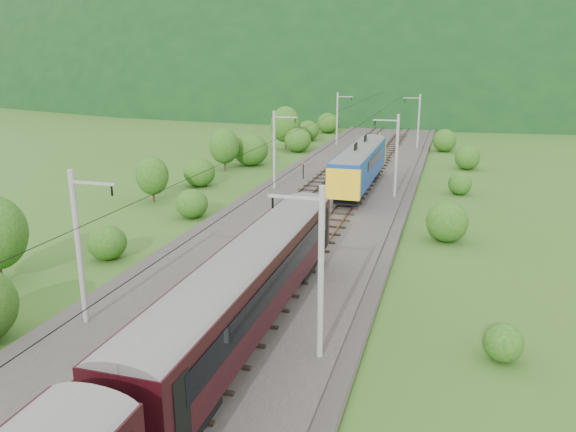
# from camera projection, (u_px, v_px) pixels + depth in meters

# --- Properties ---
(ground) EXTENTS (600.00, 600.00, 0.00)m
(ground) POSITION_uv_depth(u_px,v_px,m) (196.00, 343.00, 27.45)
(ground) COLOR #37591B
(ground) RESTS_ON ground
(railbed) EXTENTS (14.00, 220.00, 0.30)m
(railbed) POSITION_uv_depth(u_px,v_px,m) (262.00, 269.00, 36.64)
(railbed) COLOR #38332D
(railbed) RESTS_ON ground
(track_left) EXTENTS (2.40, 220.00, 0.27)m
(track_left) POSITION_uv_depth(u_px,v_px,m) (228.00, 262.00, 37.23)
(track_left) COLOR brown
(track_left) RESTS_ON railbed
(track_right) EXTENTS (2.40, 220.00, 0.27)m
(track_right) POSITION_uv_depth(u_px,v_px,m) (298.00, 270.00, 35.92)
(track_right) COLOR brown
(track_right) RESTS_ON railbed
(catenary_left) EXTENTS (2.54, 192.28, 8.00)m
(catenary_left) POSITION_uv_depth(u_px,v_px,m) (275.00, 148.00, 57.42)
(catenary_left) COLOR gray
(catenary_left) RESTS_ON railbed
(catenary_right) EXTENTS (2.54, 192.28, 8.00)m
(catenary_right) POSITION_uv_depth(u_px,v_px,m) (396.00, 154.00, 54.10)
(catenary_right) COLOR gray
(catenary_right) RESTS_ON railbed
(overhead_wires) EXTENTS (4.83, 198.00, 0.03)m
(overhead_wires) POSITION_uv_depth(u_px,v_px,m) (261.00, 164.00, 34.74)
(overhead_wires) COLOR black
(overhead_wires) RESTS_ON ground
(mountain_main) EXTENTS (504.00, 360.00, 244.00)m
(mountain_main) POSITION_uv_depth(u_px,v_px,m) (432.00, 87.00, 267.44)
(mountain_main) COLOR black
(mountain_main) RESTS_ON ground
(mountain_ridge) EXTENTS (336.00, 280.00, 132.00)m
(mountain_ridge) POSITION_uv_depth(u_px,v_px,m) (230.00, 81.00, 336.98)
(mountain_ridge) COLOR black
(mountain_ridge) RESTS_ON ground
(hazard_post_near) EXTENTS (0.18, 0.18, 1.68)m
(hazard_post_near) POSITION_uv_depth(u_px,v_px,m) (379.00, 138.00, 89.47)
(hazard_post_near) COLOR red
(hazard_post_near) RESTS_ON railbed
(hazard_post_far) EXTENTS (0.14, 0.14, 1.29)m
(hazard_post_far) POSITION_uv_depth(u_px,v_px,m) (365.00, 157.00, 73.46)
(hazard_post_far) COLOR red
(hazard_post_far) RESTS_ON railbed
(signal) EXTENTS (0.21, 0.21, 1.91)m
(signal) POSITION_uv_depth(u_px,v_px,m) (303.00, 169.00, 62.77)
(signal) COLOR black
(signal) RESTS_ON railbed
(vegetation_left) EXTENTS (11.27, 143.44, 6.48)m
(vegetation_left) POSITION_uv_depth(u_px,v_px,m) (158.00, 186.00, 49.95)
(vegetation_left) COLOR #164813
(vegetation_left) RESTS_ON ground
(vegetation_right) EXTENTS (6.67, 107.01, 3.02)m
(vegetation_right) POSITION_uv_depth(u_px,v_px,m) (457.00, 255.00, 35.48)
(vegetation_right) COLOR #164813
(vegetation_right) RESTS_ON ground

